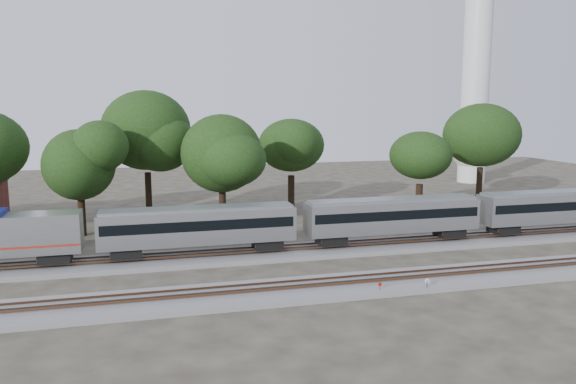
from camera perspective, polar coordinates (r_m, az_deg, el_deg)
name	(u,v)px	position (r m, az deg, el deg)	size (l,w,h in m)	color
ground	(312,274)	(44.05, 2.48, -8.31)	(160.00, 160.00, 0.00)	#383328
track_far	(292,252)	(49.54, 0.45, -6.09)	(160.00, 5.00, 0.73)	slate
track_near	(329,287)	(40.37, 4.16, -9.64)	(160.00, 5.00, 0.73)	slate
train	(557,206)	(61.62, 25.67, -1.30)	(119.80, 2.91, 4.29)	#B0B2B7
switch_stand_red	(380,287)	(39.67, 9.32, -9.50)	(0.29, 0.08, 0.92)	#512D19
switch_stand_white	(427,284)	(40.69, 13.94, -9.04)	(0.34, 0.06, 1.07)	#512D19
switch_lever	(396,288)	(41.05, 10.92, -9.55)	(0.50, 0.30, 0.30)	#512D19
tree_2	(79,165)	(58.89, -20.46, 2.59)	(7.26, 7.26, 10.23)	black
tree_3	(146,130)	(64.14, -14.22, 6.09)	(10.34, 10.34, 14.58)	black
tree_4	(222,154)	(57.43, -6.76, 3.90)	(8.21, 8.21, 11.58)	black
tree_5	(291,145)	(68.59, 0.33, 4.75)	(8.19, 8.19, 11.55)	black
tree_6	(421,155)	(65.94, 13.31, 3.63)	(7.36, 7.36, 10.38)	black
tree_7	(482,135)	(76.57, 19.09, 5.47)	(9.23, 9.23, 13.02)	black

